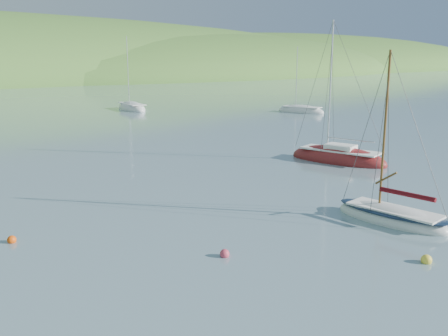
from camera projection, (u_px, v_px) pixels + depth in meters
ground at (339, 254)px, 20.68m from camera, size 700.00×700.00×0.00m
daysailer_white at (392, 217)px, 24.78m from camera, size 2.89×6.04×8.93m
sloop_red at (338, 159)px, 38.58m from camera, size 4.75×8.23×11.53m
distant_sloop_b at (132, 109)px, 74.67m from camera, size 3.67×8.43×11.67m
distant_sloop_d at (301, 111)px, 71.27m from camera, size 4.74×7.42×10.00m
mooring_buoys at (295, 216)px, 25.19m from camera, size 25.76×12.53×0.44m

